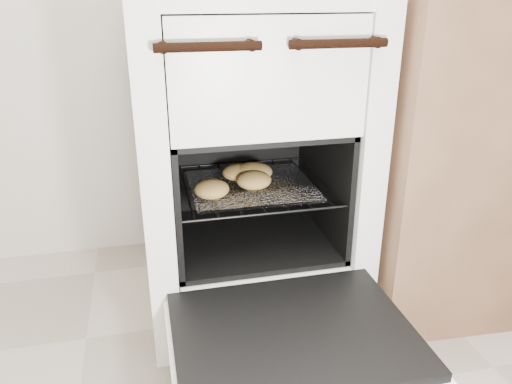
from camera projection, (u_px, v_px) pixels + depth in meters
stove at (245, 158)px, 1.41m from camera, size 0.58×0.64×0.89m
oven_door at (293, 336)px, 1.06m from camera, size 0.52×0.41×0.04m
oven_rack at (250, 185)px, 1.37m from camera, size 0.42×0.41×0.01m
foil_sheet at (251, 186)px, 1.35m from camera, size 0.33×0.29×0.01m
baked_rolls at (241, 177)px, 1.34m from camera, size 0.26×0.23×0.05m
counter at (499, 147)px, 1.49m from camera, size 0.91×0.63×0.88m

